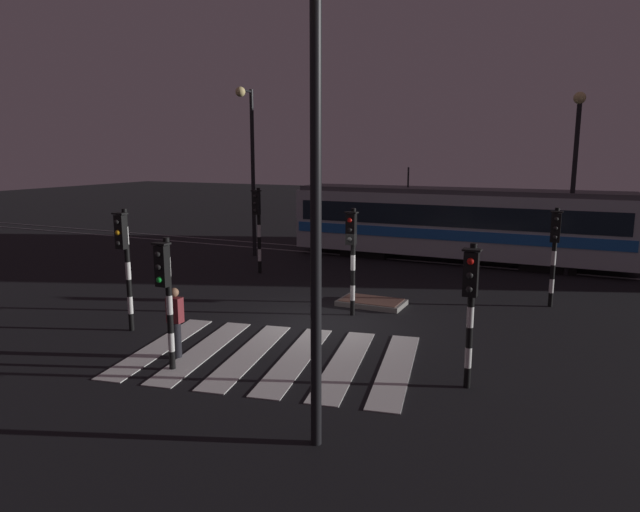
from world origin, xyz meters
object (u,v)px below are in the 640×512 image
object	(u,v)px
street_lamp_trackside_right	(575,162)
traffic_light_corner_far_right	(555,243)
traffic_light_median_centre	(352,246)
street_lamp_near_kerb	(309,166)
tram	(455,223)
traffic_light_corner_near_right	(470,295)
traffic_light_corner_near_left	(124,252)
street_lamp_trackside_left	(250,153)
pedestrian_waiting_at_kerb	(175,322)
traffic_light_kerb_mid_left	(166,285)
traffic_light_corner_far_left	(258,217)

from	to	relation	value
street_lamp_trackside_right	traffic_light_corner_far_right	bearing A→B (deg)	-93.31
traffic_light_median_centre	street_lamp_near_kerb	size ratio (longest dim) A/B	0.44
street_lamp_trackside_right	tram	bearing A→B (deg)	165.38
traffic_light_corner_near_right	traffic_light_corner_near_left	xyz separation A→B (m)	(-9.09, -0.01, 0.21)
traffic_light_corner_near_right	street_lamp_near_kerb	size ratio (longest dim) A/B	0.42
street_lamp_trackside_left	tram	distance (m)	9.74
traffic_light_corner_near_right	traffic_light_corner_far_right	size ratio (longest dim) A/B	0.97
street_lamp_trackside_right	street_lamp_near_kerb	world-z (taller)	street_lamp_near_kerb
traffic_light_corner_near_right	traffic_light_median_centre	size ratio (longest dim) A/B	0.95
traffic_light_median_centre	pedestrian_waiting_at_kerb	bearing A→B (deg)	-116.25
street_lamp_near_kerb	pedestrian_waiting_at_kerb	world-z (taller)	street_lamp_near_kerb
traffic_light_kerb_mid_left	traffic_light_median_centre	size ratio (longest dim) A/B	0.94
tram	traffic_light_corner_far_right	bearing A→B (deg)	-55.38
street_lamp_trackside_right	tram	xyz separation A→B (m)	(-4.70, 1.23, -2.70)
street_lamp_near_kerb	pedestrian_waiting_at_kerb	size ratio (longest dim) A/B	4.28
traffic_light_corner_near_right	traffic_light_corner_far_right	distance (m)	7.56
traffic_light_kerb_mid_left	street_lamp_trackside_left	size ratio (longest dim) A/B	0.39
traffic_light_kerb_mid_left	street_lamp_trackside_left	xyz separation A→B (m)	(-5.80, 12.87, 2.81)
traffic_light_corner_far_left	tram	distance (m)	8.84
street_lamp_trackside_left	pedestrian_waiting_at_kerb	distance (m)	13.85
traffic_light_corner_far_right	street_lamp_near_kerb	bearing A→B (deg)	-105.53
traffic_light_kerb_mid_left	street_lamp_near_kerb	distance (m)	5.39
traffic_light_kerb_mid_left	pedestrian_waiting_at_kerb	world-z (taller)	traffic_light_kerb_mid_left
traffic_light_corner_near_left	street_lamp_trackside_right	bearing A→B (deg)	50.01
street_lamp_trackside_left	pedestrian_waiting_at_kerb	world-z (taller)	street_lamp_trackside_left
traffic_light_median_centre	street_lamp_trackside_right	xyz separation A→B (m)	(5.64, 8.68, 2.32)
traffic_light_corner_near_right	street_lamp_trackside_right	distance (m)	12.93
traffic_light_corner_far_right	street_lamp_trackside_left	world-z (taller)	street_lamp_trackside_left
street_lamp_near_kerb	street_lamp_trackside_left	bearing A→B (deg)	124.77
traffic_light_corner_near_right	traffic_light_kerb_mid_left	bearing A→B (deg)	-163.81
street_lamp_trackside_right	street_lamp_trackside_left	world-z (taller)	street_lamp_trackside_left
traffic_light_corner_far_right	traffic_light_corner_far_left	world-z (taller)	traffic_light_corner_far_left
traffic_light_kerb_mid_left	traffic_light_corner_far_right	xyz separation A→B (m)	(7.42, 9.27, 0.09)
traffic_light_corner_near_right	traffic_light_corner_near_left	world-z (taller)	traffic_light_corner_near_left
traffic_light_corner_near_right	traffic_light_corner_far_left	size ratio (longest dim) A/B	0.89
traffic_light_median_centre	pedestrian_waiting_at_kerb	size ratio (longest dim) A/B	1.88
traffic_light_corner_near_right	traffic_light_median_centre	world-z (taller)	traffic_light_median_centre
pedestrian_waiting_at_kerb	traffic_light_corner_near_left	bearing A→B (deg)	156.89
traffic_light_kerb_mid_left	traffic_light_median_centre	bearing A→B (deg)	70.07
traffic_light_corner_near_right	pedestrian_waiting_at_kerb	bearing A→B (deg)	-170.77
traffic_light_corner_near_left	tram	world-z (taller)	tram
traffic_light_corner_near_left	traffic_light_corner_near_right	bearing A→B (deg)	0.08
street_lamp_trackside_left	pedestrian_waiting_at_kerb	bearing A→B (deg)	-65.96
street_lamp_trackside_right	street_lamp_trackside_left	xyz separation A→B (m)	(-13.52, -1.55, 0.35)
traffic_light_kerb_mid_left	traffic_light_corner_far_left	size ratio (longest dim) A/B	0.88
traffic_light_kerb_mid_left	traffic_light_corner_near_left	size ratio (longest dim) A/B	0.90
traffic_light_corner_near_right	street_lamp_trackside_right	xyz separation A→B (m)	(1.50, 12.61, 2.44)
traffic_light_corner_near_left	traffic_light_corner_far_right	bearing A→B (deg)	36.01
traffic_light_corner_near_left	pedestrian_waiting_at_kerb	world-z (taller)	traffic_light_corner_near_left
traffic_light_corner_far_left	street_lamp_trackside_right	world-z (taller)	street_lamp_trackside_right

